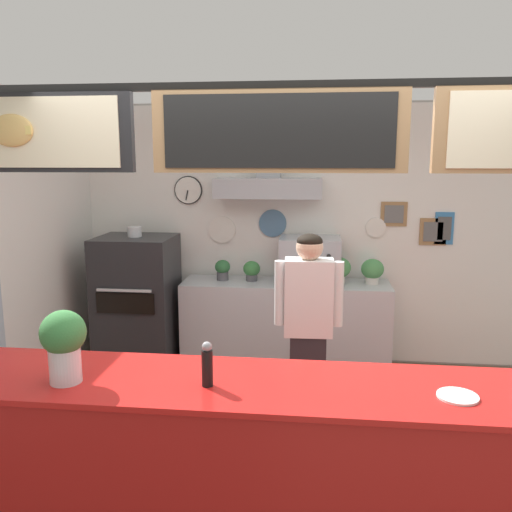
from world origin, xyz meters
TOP-DOWN VIEW (x-y plane):
  - ground_plane at (0.00, 0.00)m, footprint 6.16×6.16m
  - back_wall_assembly at (-0.02, 2.39)m, footprint 4.62×3.06m
  - service_counter at (0.00, -0.53)m, footprint 3.85×0.67m
  - back_prep_counter at (-0.09, 2.17)m, footprint 2.10×0.54m
  - pizza_oven at (-1.59, 1.99)m, footprint 0.76×0.71m
  - shop_worker at (0.15, 0.95)m, footprint 0.53×0.23m
  - espresso_machine at (0.15, 2.14)m, footprint 0.60×0.55m
  - potted_oregano at (-0.44, 2.20)m, footprint 0.17×0.17m
  - potted_thyme at (0.44, 2.17)m, footprint 0.23×0.23m
  - potted_sage at (0.77, 2.20)m, footprint 0.22×0.22m
  - potted_rosemary at (-0.75, 2.21)m, footprint 0.16×0.16m
  - condiment_plate at (0.88, -0.60)m, footprint 0.19×0.19m
  - basil_vase at (-1.06, -0.63)m, footprint 0.23×0.23m
  - pepper_grinder at (-0.33, -0.60)m, footprint 0.06×0.06m

SIDE VIEW (x-z plane):
  - ground_plane at x=0.00m, z-range 0.00..0.00m
  - back_prep_counter at x=-0.09m, z-range -0.01..0.93m
  - service_counter at x=0.00m, z-range 0.00..1.05m
  - pizza_oven at x=-1.59m, z-range -0.05..1.45m
  - shop_worker at x=0.15m, z-range 0.08..1.68m
  - potted_oregano at x=-0.44m, z-range 0.94..1.15m
  - potted_rosemary at x=-0.75m, z-range 0.94..1.15m
  - condiment_plate at x=0.88m, z-range 1.05..1.06m
  - potted_sage at x=0.77m, z-range 0.95..1.20m
  - potted_thyme at x=0.44m, z-range 0.95..1.22m
  - pepper_grinder at x=-0.33m, z-range 1.04..1.27m
  - espresso_machine at x=0.15m, z-range 0.93..1.40m
  - basil_vase at x=-1.06m, z-range 1.06..1.44m
  - back_wall_assembly at x=-0.02m, z-range 0.09..2.83m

